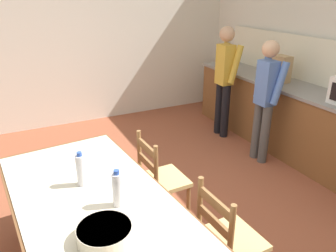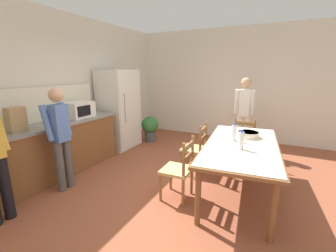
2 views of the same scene
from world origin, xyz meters
name	(u,v)px [view 1 (image 1 of 2)]	position (x,y,z in m)	size (l,w,h in m)	color
ground_plane	(173,231)	(0.00, 0.00, 0.00)	(8.32, 8.32, 0.00)	brown
wall_left	(81,35)	(-3.26, 0.00, 1.45)	(0.12, 5.20, 2.90)	silver
kitchen_counter	(284,116)	(-0.93, 2.23, 0.47)	(3.34, 0.66, 0.94)	brown
counter_splashback	(309,60)	(-0.93, 2.54, 1.24)	(3.30, 0.03, 0.60)	#EFE8CB
paper_bag	(281,69)	(-1.07, 2.20, 1.12)	(0.24, 0.16, 0.36)	tan
dining_table	(96,211)	(0.33, -0.77, 0.70)	(2.22, 1.21, 0.78)	brown
bottle_near_centre	(81,170)	(0.06, -0.79, 0.90)	(0.07, 0.07, 0.27)	silver
bottle_off_centre	(118,189)	(0.42, -0.63, 0.90)	(0.07, 0.07, 0.27)	silver
serving_bowl	(105,233)	(0.71, -0.81, 0.83)	(0.32, 0.32, 0.09)	beige
chair_side_far_left	(160,180)	(-0.23, -0.02, 0.44)	(0.43, 0.41, 0.91)	olive
chair_side_far_right	(227,240)	(0.73, 0.07, 0.44)	(0.43, 0.42, 0.91)	olive
person_at_sink	(225,77)	(-1.67, 1.71, 0.93)	(0.41, 0.29, 1.65)	black
person_at_counter	(266,96)	(-0.77, 1.69, 0.89)	(0.40, 0.27, 1.58)	#4C4C4C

